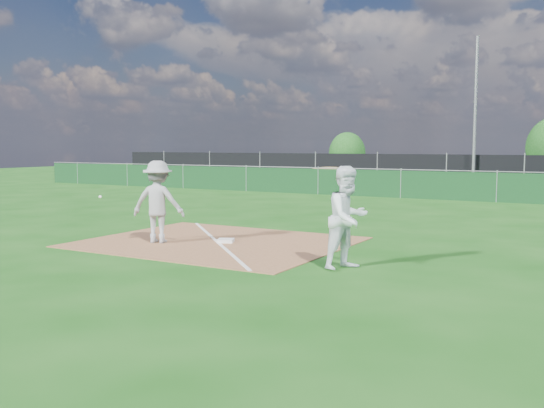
% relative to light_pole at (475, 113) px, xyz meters
% --- Properties ---
extents(ground, '(90.00, 90.00, 0.00)m').
position_rel_light_pole_xyz_m(ground, '(-1.50, -12.70, -4.00)').
color(ground, '#144C10').
rests_on(ground, ground).
extents(infield_dirt, '(6.00, 5.00, 0.02)m').
position_rel_light_pole_xyz_m(infield_dirt, '(-1.50, -21.70, -3.99)').
color(infield_dirt, brown).
rests_on(infield_dirt, ground).
extents(foul_line, '(5.01, 5.01, 0.01)m').
position_rel_light_pole_xyz_m(foul_line, '(-1.50, -21.70, -3.98)').
color(foul_line, white).
rests_on(foul_line, infield_dirt).
extents(green_fence, '(44.00, 0.05, 1.20)m').
position_rel_light_pole_xyz_m(green_fence, '(-1.50, -7.70, -3.40)').
color(green_fence, '#0E3517').
rests_on(green_fence, ground).
extents(dirt_mound, '(3.38, 2.60, 1.17)m').
position_rel_light_pole_xyz_m(dirt_mound, '(-6.50, -4.20, -3.42)').
color(dirt_mound, olive).
rests_on(dirt_mound, ground).
extents(black_fence, '(46.00, 0.04, 1.80)m').
position_rel_light_pole_xyz_m(black_fence, '(-1.50, 0.30, -3.10)').
color(black_fence, black).
rests_on(black_fence, ground).
extents(parking_lot, '(46.00, 9.00, 0.01)m').
position_rel_light_pole_xyz_m(parking_lot, '(-1.50, 5.30, -4.00)').
color(parking_lot, black).
rests_on(parking_lot, ground).
extents(light_pole, '(0.16, 0.16, 8.00)m').
position_rel_light_pole_xyz_m(light_pole, '(0.00, 0.00, 0.00)').
color(light_pole, slate).
rests_on(light_pole, ground).
extents(first_base, '(0.49, 0.49, 0.08)m').
position_rel_light_pole_xyz_m(first_base, '(-1.27, -21.66, -3.94)').
color(first_base, white).
rests_on(first_base, infield_dirt).
extents(play_at_first, '(2.70, 1.10, 1.94)m').
position_rel_light_pole_xyz_m(play_at_first, '(-2.63, -22.48, -3.01)').
color(play_at_first, '#AFAFB1').
rests_on(play_at_first, infield_dirt).
extents(runner, '(1.03, 1.15, 1.94)m').
position_rel_light_pole_xyz_m(runner, '(2.41, -23.01, -3.03)').
color(runner, white).
rests_on(runner, ground).
extents(car_left, '(4.44, 1.94, 1.49)m').
position_rel_light_pole_xyz_m(car_left, '(-8.65, 5.21, -3.24)').
color(car_left, '#B4B7BD').
rests_on(car_left, parking_lot).
extents(car_mid, '(5.30, 3.60, 1.65)m').
position_rel_light_pole_xyz_m(car_mid, '(-1.18, 4.34, -3.16)').
color(car_mid, black).
rests_on(car_mid, parking_lot).
extents(tree_left, '(2.76, 2.76, 3.28)m').
position_rel_light_pole_xyz_m(tree_left, '(-11.21, 9.36, -2.31)').
color(tree_left, '#382316').
rests_on(tree_left, ground).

